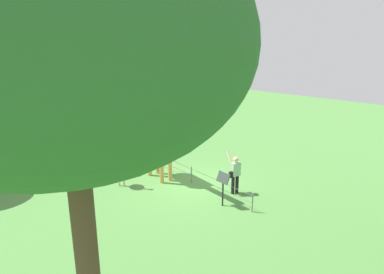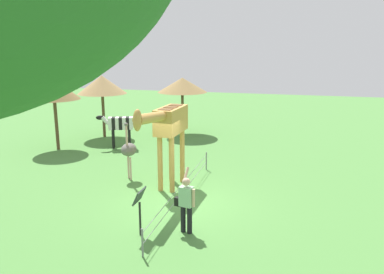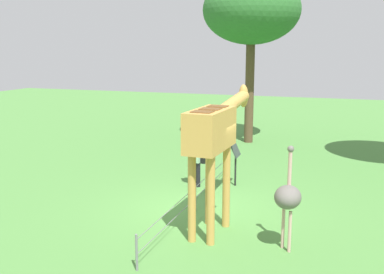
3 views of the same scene
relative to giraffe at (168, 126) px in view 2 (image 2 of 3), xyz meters
name	(u,v)px [view 2 (image 2 of 3)]	position (x,y,z in m)	size (l,w,h in m)	color
ground_plane	(181,202)	(1.03, 0.74, -2.29)	(60.00, 60.00, 0.00)	#4C843D
giraffe	(168,126)	(0.00, 0.00, 0.00)	(3.74, 0.78, 3.29)	#C69347
visitor	(186,201)	(3.02, 1.49, -1.39)	(0.63, 0.59, 1.76)	black
zebra	(119,125)	(-4.83, -4.16, -1.13)	(0.92, 1.79, 1.66)	black
ostrich	(129,150)	(-0.59, -1.78, -1.12)	(0.70, 0.56, 2.25)	#CC9E93
shade_hut_near	(102,85)	(-6.81, -6.06, 0.62)	(2.68, 2.68, 3.43)	brown
shade_hut_far	(54,90)	(-3.75, -7.00, 0.67)	(2.49, 2.49, 3.47)	brown
shade_hut_aside	(182,85)	(-8.59, -1.98, 0.53)	(2.80, 2.80, 3.25)	brown
info_sign	(140,202)	(3.49, 0.34, -1.35)	(0.56, 0.21, 1.32)	black
wire_fence	(183,190)	(1.03, 0.82, -1.89)	(7.05, 0.05, 0.75)	slate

